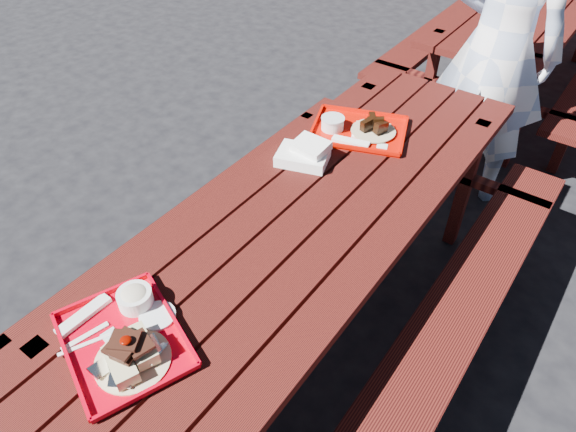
# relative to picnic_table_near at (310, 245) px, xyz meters

# --- Properties ---
(ground) EXTENTS (60.00, 60.00, 0.00)m
(ground) POSITION_rel_picnic_table_near_xyz_m (0.00, 0.00, -0.56)
(ground) COLOR black
(ground) RESTS_ON ground
(picnic_table_near) EXTENTS (1.41, 2.40, 0.75)m
(picnic_table_near) POSITION_rel_picnic_table_near_xyz_m (0.00, 0.00, 0.00)
(picnic_table_near) COLOR #4B140E
(picnic_table_near) RESTS_ON ground
(picnic_table_far) EXTENTS (1.41, 2.40, 0.75)m
(picnic_table_far) POSITION_rel_picnic_table_near_xyz_m (0.00, 2.80, 0.00)
(picnic_table_far) COLOR #4B140E
(picnic_table_far) RESTS_ON ground
(near_tray) EXTENTS (0.48, 0.43, 0.12)m
(near_tray) POSITION_rel_picnic_table_near_xyz_m (-0.10, -0.78, 0.22)
(near_tray) COLOR #C20013
(near_tray) RESTS_ON picnic_table_near
(far_tray) EXTENTS (0.49, 0.44, 0.07)m
(far_tray) POSITION_rel_picnic_table_near_xyz_m (-0.12, 0.54, 0.21)
(far_tray) COLOR #C00B01
(far_tray) RESTS_ON picnic_table_near
(white_cloth) EXTENTS (0.24, 0.21, 0.08)m
(white_cloth) POSITION_rel_picnic_table_near_xyz_m (-0.19, 0.23, 0.23)
(white_cloth) COLOR white
(white_cloth) RESTS_ON picnic_table_near
(person) EXTENTS (0.64, 0.42, 1.74)m
(person) POSITION_rel_picnic_table_near_xyz_m (0.15, 1.49, 0.31)
(person) COLOR #AABDE0
(person) RESTS_ON ground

